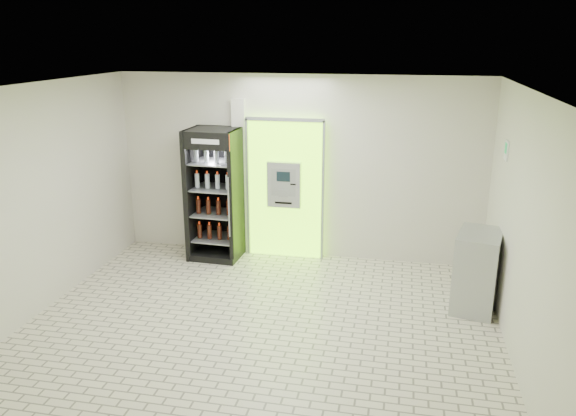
# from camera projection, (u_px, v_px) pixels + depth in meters

# --- Properties ---
(ground) EXTENTS (6.00, 6.00, 0.00)m
(ground) POSITION_uv_depth(u_px,v_px,m) (262.00, 323.00, 7.25)
(ground) COLOR beige
(ground) RESTS_ON ground
(room_shell) EXTENTS (6.00, 6.00, 6.00)m
(room_shell) POSITION_uv_depth(u_px,v_px,m) (260.00, 186.00, 6.71)
(room_shell) COLOR beige
(room_shell) RESTS_ON ground
(atm_assembly) EXTENTS (1.30, 0.24, 2.33)m
(atm_assembly) POSITION_uv_depth(u_px,v_px,m) (285.00, 188.00, 9.21)
(atm_assembly) COLOR #84F212
(atm_assembly) RESTS_ON ground
(pillar) EXTENTS (0.22, 0.11, 2.60)m
(pillar) POSITION_uv_depth(u_px,v_px,m) (240.00, 177.00, 9.36)
(pillar) COLOR silver
(pillar) RESTS_ON ground
(beverage_cooler) EXTENTS (0.84, 0.78, 2.16)m
(beverage_cooler) POSITION_uv_depth(u_px,v_px,m) (216.00, 197.00, 9.21)
(beverage_cooler) COLOR black
(beverage_cooler) RESTS_ON ground
(steel_cabinet) EXTENTS (0.72, 0.91, 1.08)m
(steel_cabinet) POSITION_uv_depth(u_px,v_px,m) (477.00, 271.00, 7.53)
(steel_cabinet) COLOR #A2A4A9
(steel_cabinet) RESTS_ON ground
(exit_sign) EXTENTS (0.02, 0.22, 0.26)m
(exit_sign) POSITION_uv_depth(u_px,v_px,m) (506.00, 150.00, 7.37)
(exit_sign) COLOR white
(exit_sign) RESTS_ON room_shell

